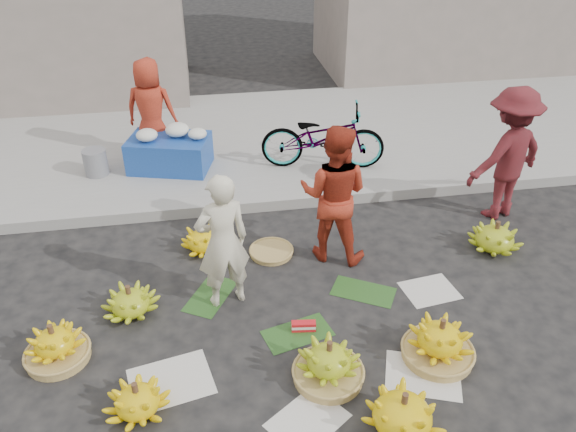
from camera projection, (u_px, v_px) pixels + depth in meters
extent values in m
plane|color=black|center=(304.00, 318.00, 5.59)|extent=(80.00, 80.00, 0.00)
cube|color=gray|center=(272.00, 201.00, 7.39)|extent=(40.00, 0.25, 0.15)
cube|color=gray|center=(254.00, 138.00, 9.15)|extent=(40.00, 4.00, 0.12)
cylinder|color=olive|center=(58.00, 355.00, 5.11)|extent=(0.57, 0.57, 0.09)
cylinder|color=#452C1B|center=(51.00, 331.00, 4.95)|extent=(0.05, 0.05, 0.12)
cylinder|color=#452C1B|center=(135.00, 389.00, 4.49)|extent=(0.05, 0.05, 0.12)
cylinder|color=#452C1B|center=(405.00, 400.00, 4.31)|extent=(0.05, 0.05, 0.12)
cylinder|color=olive|center=(328.00, 374.00, 4.91)|extent=(0.61, 0.61, 0.09)
cylinder|color=#452C1B|center=(330.00, 347.00, 4.74)|extent=(0.05, 0.05, 0.12)
cylinder|color=olive|center=(437.00, 353.00, 5.13)|extent=(0.64, 0.64, 0.09)
cylinder|color=#452C1B|center=(443.00, 325.00, 4.95)|extent=(0.05, 0.05, 0.12)
cylinder|color=#452C1B|center=(498.00, 226.00, 6.43)|extent=(0.05, 0.05, 0.12)
cylinder|color=#452C1B|center=(128.00, 291.00, 5.51)|extent=(0.05, 0.05, 0.12)
cylinder|color=#452C1B|center=(202.00, 230.00, 6.45)|extent=(0.05, 0.05, 0.12)
cylinder|color=olive|center=(271.00, 252.00, 6.50)|extent=(0.50, 0.50, 0.06)
cube|color=red|center=(304.00, 326.00, 5.42)|extent=(0.24, 0.10, 0.10)
imported|color=beige|center=(223.00, 242.00, 5.43)|extent=(0.61, 0.47, 1.46)
imported|color=#B7341C|center=(334.00, 194.00, 6.09)|extent=(0.96, 0.88, 1.60)
imported|color=maroon|center=(507.00, 155.00, 6.82)|extent=(1.24, 0.95, 1.69)
cube|color=navy|center=(170.00, 153.00, 8.00)|extent=(1.25, 0.97, 0.46)
ellipsoid|color=silver|center=(147.00, 135.00, 7.75)|extent=(0.30, 0.30, 0.16)
ellipsoid|color=silver|center=(177.00, 130.00, 7.88)|extent=(0.33, 0.33, 0.18)
ellipsoid|color=silver|center=(197.00, 134.00, 7.82)|extent=(0.26, 0.26, 0.14)
cylinder|color=slate|center=(96.00, 162.00, 7.85)|extent=(0.33, 0.33, 0.37)
imported|color=#B7341C|center=(151.00, 110.00, 8.03)|extent=(0.81, 0.62, 1.48)
imported|color=gray|center=(323.00, 137.00, 7.91)|extent=(0.94, 1.83, 0.92)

